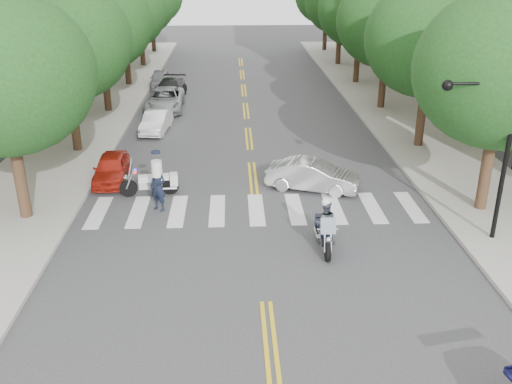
{
  "coord_description": "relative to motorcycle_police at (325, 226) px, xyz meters",
  "views": [
    {
      "loc": [
        -0.89,
        -14.05,
        9.37
      ],
      "look_at": [
        -0.07,
        5.21,
        1.3
      ],
      "focal_mm": 40.0,
      "sensor_mm": 36.0,
      "label": 1
    }
  ],
  "objects": [
    {
      "name": "tree_l_1",
      "position": [
        -10.99,
        10.75,
        4.72
      ],
      "size": [
        6.4,
        6.4,
        8.45
      ],
      "color": "#382316",
      "rests_on": "ground"
    },
    {
      "name": "motorcycle_police",
      "position": [
        0.0,
        0.0,
        0.0
      ],
      "size": [
        0.79,
        2.31,
        1.88
      ],
      "rotation": [
        0.0,
        0.0,
        3.12
      ],
      "color": "black",
      "rests_on": "ground"
    },
    {
      "name": "motorcycle_parked",
      "position": [
        -6.37,
        4.97,
        -0.28
      ],
      "size": [
        2.46,
        0.76,
        1.59
      ],
      "rotation": [
        0.0,
        0.0,
        1.7
      ],
      "color": "black",
      "rests_on": "ground"
    },
    {
      "name": "sidewalk_left",
      "position": [
        -11.69,
        18.75,
        -0.76
      ],
      "size": [
        5.0,
        60.0,
        0.15
      ],
      "primitive_type": "cube",
      "color": "#9E9991",
      "rests_on": "ground"
    },
    {
      "name": "tree_l_4",
      "position": [
        -10.99,
        34.75,
        4.72
      ],
      "size": [
        6.4,
        6.4,
        8.45
      ],
      "color": "#382316",
      "rests_on": "ground"
    },
    {
      "name": "parked_car_b",
      "position": [
        -7.39,
        14.21,
        -0.24
      ],
      "size": [
        1.62,
        3.71,
        1.19
      ],
      "primitive_type": "imported",
      "rotation": [
        0.0,
        0.0,
        -0.1
      ],
      "color": "white",
      "rests_on": "ground"
    },
    {
      "name": "tree_r_0",
      "position": [
        6.61,
        2.75,
        4.72
      ],
      "size": [
        6.4,
        6.4,
        8.45
      ],
      "color": "#382316",
      "rests_on": "ground"
    },
    {
      "name": "tree_r_2",
      "position": [
        6.61,
        18.75,
        4.72
      ],
      "size": [
        6.4,
        6.4,
        8.45
      ],
      "color": "#382316",
      "rests_on": "ground"
    },
    {
      "name": "traffic_signal_pole",
      "position": [
        5.53,
        0.25,
        2.89
      ],
      "size": [
        2.82,
        0.42,
        6.0
      ],
      "color": "black",
      "rests_on": "ground"
    },
    {
      "name": "tree_r_1",
      "position": [
        6.61,
        10.75,
        4.72
      ],
      "size": [
        6.4,
        6.4,
        8.45
      ],
      "color": "#382316",
      "rests_on": "ground"
    },
    {
      "name": "tree_l_3",
      "position": [
        -10.99,
        26.75,
        4.72
      ],
      "size": [
        6.4,
        6.4,
        8.45
      ],
      "color": "#382316",
      "rests_on": "ground"
    },
    {
      "name": "officer_standing",
      "position": [
        -6.02,
        3.41,
        0.16
      ],
      "size": [
        0.86,
        0.8,
        1.98
      ],
      "primitive_type": "imported",
      "rotation": [
        0.0,
        0.0,
        -0.6
      ],
      "color": "black",
      "rests_on": "ground"
    },
    {
      "name": "tree_l_2",
      "position": [
        -10.99,
        18.75,
        4.72
      ],
      "size": [
        6.4,
        6.4,
        8.45
      ],
      "color": "#382316",
      "rests_on": "ground"
    },
    {
      "name": "sidewalk_right",
      "position": [
        7.31,
        18.75,
        -0.76
      ],
      "size": [
        5.0,
        60.0,
        0.15
      ],
      "primitive_type": "cube",
      "color": "#9E9991",
      "rests_on": "ground"
    },
    {
      "name": "ground",
      "position": [
        -2.19,
        -3.25,
        -0.83
      ],
      "size": [
        140.0,
        140.0,
        0.0
      ],
      "primitive_type": "plane",
      "color": "#38383A",
      "rests_on": "ground"
    },
    {
      "name": "tree_l_0",
      "position": [
        -10.99,
        2.75,
        4.72
      ],
      "size": [
        6.4,
        6.4,
        8.45
      ],
      "color": "#382316",
      "rests_on": "ground"
    },
    {
      "name": "parked_car_a",
      "position": [
        -8.46,
        6.62,
        -0.22
      ],
      "size": [
        1.63,
        3.65,
        1.22
      ],
      "primitive_type": "imported",
      "rotation": [
        0.0,
        0.0,
        0.05
      ],
      "color": "#AE2012",
      "rests_on": "ground"
    },
    {
      "name": "parked_car_e",
      "position": [
        -8.49,
        26.25,
        -0.21
      ],
      "size": [
        1.73,
        3.75,
        1.25
      ],
      "primitive_type": "imported",
      "rotation": [
        0.0,
        0.0,
        0.07
      ],
      "color": "gray",
      "rests_on": "ground"
    },
    {
      "name": "parked_car_c",
      "position": [
        -7.39,
        19.14,
        -0.14
      ],
      "size": [
        2.4,
        5.05,
        1.39
      ],
      "primitive_type": "imported",
      "rotation": [
        0.0,
        0.0,
        0.02
      ],
      "color": "gray",
      "rests_on": "ground"
    },
    {
      "name": "convertible",
      "position": [
        0.31,
        5.25,
        -0.19
      ],
      "size": [
        4.16,
        2.61,
        1.29
      ],
      "primitive_type": "imported",
      "rotation": [
        0.0,
        0.0,
        1.23
      ],
      "color": "#B4B4B6",
      "rests_on": "ground"
    },
    {
      "name": "parked_car_d",
      "position": [
        -7.39,
        22.22,
        -0.16
      ],
      "size": [
        2.27,
        4.79,
        1.35
      ],
      "primitive_type": "imported",
      "rotation": [
        0.0,
        0.0,
        -0.08
      ],
      "color": "black",
      "rests_on": "ground"
    },
    {
      "name": "tree_r_3",
      "position": [
        6.61,
        26.75,
        4.72
      ],
      "size": [
        6.4,
        6.4,
        8.45
      ],
      "color": "#382316",
      "rests_on": "ground"
    },
    {
      "name": "tree_r_4",
      "position": [
        6.61,
        34.75,
        4.72
      ],
      "size": [
        6.4,
        6.4,
        8.45
      ],
      "color": "#382316",
      "rests_on": "ground"
    }
  ]
}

